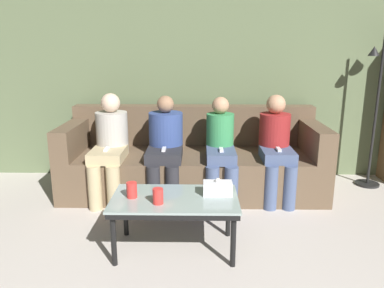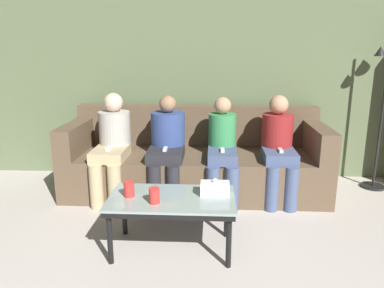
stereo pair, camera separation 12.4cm
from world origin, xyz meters
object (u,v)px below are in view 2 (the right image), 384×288
cup_near_left (154,196)px  cup_near_right (129,189)px  seated_person_left_end (112,142)px  seated_person_mid_left (167,144)px  tissue_box (215,188)px  couch (195,161)px  seated_person_mid_right (222,147)px  seated_person_right_end (278,145)px  coffee_table (172,203)px

cup_near_left → cup_near_right: (-0.21, 0.11, 0.00)m
seated_person_left_end → seated_person_mid_left: seated_person_left_end is taller
seated_person_mid_left → cup_near_left: bearing=-87.6°
seated_person_left_end → tissue_box: bearing=-43.3°
couch → seated_person_mid_left: bearing=-141.9°
cup_near_right → seated_person_mid_right: seated_person_mid_right is taller
tissue_box → seated_person_mid_left: seated_person_mid_left is taller
cup_near_left → seated_person_right_end: seated_person_right_end is taller
seated_person_right_end → cup_near_right: bearing=-140.3°
cup_near_left → cup_near_right: size_ratio=0.97×
coffee_table → cup_near_right: size_ratio=8.04×
tissue_box → seated_person_mid_left: bearing=116.0°
seated_person_right_end → tissue_box: bearing=-122.7°
couch → seated_person_left_end: (-0.84, -0.23, 0.26)m
couch → seated_person_mid_right: seated_person_mid_right is taller
cup_near_left → seated_person_mid_left: bearing=92.4°
tissue_box → seated_person_right_end: (0.64, 0.99, 0.09)m
seated_person_right_end → seated_person_left_end: bearing=-179.8°
seated_person_right_end → couch: bearing=165.2°
seated_person_mid_left → seated_person_right_end: (1.12, -0.00, -0.00)m
couch → cup_near_right: couch is taller
cup_near_left → seated_person_right_end: size_ratio=0.11×
coffee_table → seated_person_mid_right: seated_person_mid_right is taller
couch → cup_near_left: couch is taller
tissue_box → seated_person_mid_right: (0.08, 0.96, 0.06)m
cup_near_right → seated_person_left_end: 1.13m
seated_person_mid_right → cup_near_right: bearing=-124.8°
seated_person_mid_right → seated_person_mid_left: bearing=176.8°
couch → coffee_table: size_ratio=2.85×
tissue_box → seated_person_left_end: bearing=136.7°
tissue_box → cup_near_right: bearing=-173.8°
couch → seated_person_mid_right: bearing=-41.8°
cup_near_right → seated_person_right_end: seated_person_right_end is taller
coffee_table → tissue_box: (0.32, 0.06, 0.10)m
cup_near_left → cup_near_right: cup_near_right is taller
seated_person_left_end → couch: bearing=15.2°
coffee_table → seated_person_right_end: bearing=47.7°
seated_person_left_end → seated_person_mid_left: size_ratio=1.02×
cup_near_left → tissue_box: bearing=22.5°
couch → tissue_box: (0.20, -1.21, 0.16)m
cup_near_right → tissue_box: (0.64, 0.07, -0.01)m
seated_person_left_end → seated_person_mid_right: 1.12m
cup_near_left → seated_person_right_end: (1.07, 1.17, 0.08)m
seated_person_mid_right → seated_person_left_end: bearing=178.9°
couch → seated_person_right_end: 0.91m
cup_near_left → seated_person_mid_right: size_ratio=0.11×
tissue_box → seated_person_right_end: size_ratio=0.21×
couch → tissue_box: 1.24m
tissue_box → seated_person_mid_left: 1.11m
tissue_box → seated_person_right_end: 1.18m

